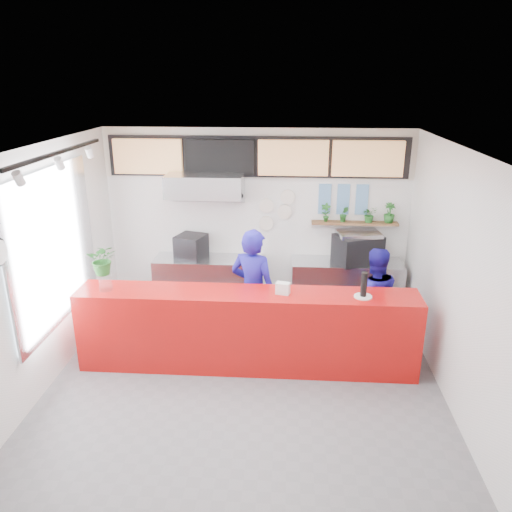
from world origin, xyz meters
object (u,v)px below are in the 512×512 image
at_px(staff_center, 253,291).
at_px(pepper_mill, 364,284).
at_px(service_counter, 247,330).
at_px(panini_oven, 191,247).
at_px(espresso_machine, 358,249).
at_px(staff_right, 373,300).

height_order(staff_center, pepper_mill, staff_center).
distance_m(service_counter, panini_oven, 2.17).
height_order(service_counter, espresso_machine, espresso_machine).
relative_size(panini_oven, espresso_machine, 0.62).
distance_m(service_counter, pepper_mill, 1.66).
xyz_separation_m(service_counter, panini_oven, (-1.08, 1.80, 0.55)).
relative_size(service_counter, staff_center, 2.47).
bearing_deg(pepper_mill, staff_center, 160.38).
bearing_deg(espresso_machine, staff_center, -164.67).
bearing_deg(pepper_mill, espresso_machine, 85.14).
xyz_separation_m(espresso_machine, staff_right, (0.08, -1.24, -0.35)).
distance_m(panini_oven, staff_right, 3.09).
bearing_deg(staff_center, pepper_mill, -178.31).
bearing_deg(staff_center, service_counter, 105.60).
bearing_deg(staff_right, staff_center, -4.55).
bearing_deg(espresso_machine, staff_right, -110.64).
height_order(panini_oven, staff_right, staff_right).
height_order(espresso_machine, pepper_mill, pepper_mill).
height_order(panini_oven, pepper_mill, pepper_mill).
bearing_deg(service_counter, pepper_mill, -1.75).
relative_size(staff_center, pepper_mill, 5.67).
height_order(service_counter, staff_center, staff_center).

